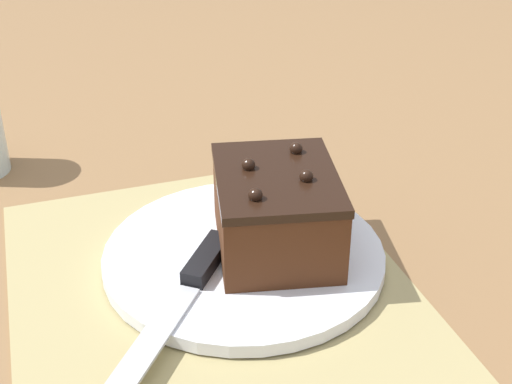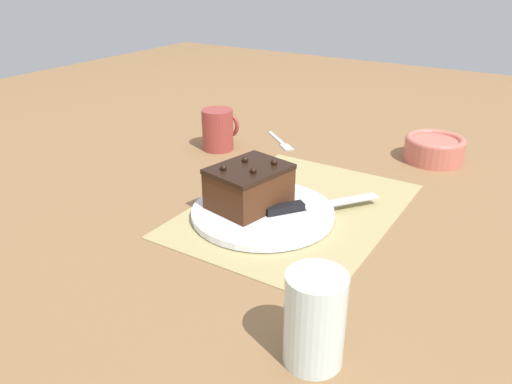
# 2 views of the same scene
# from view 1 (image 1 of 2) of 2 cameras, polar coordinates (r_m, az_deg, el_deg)

# --- Properties ---
(ground_plane) EXTENTS (3.00, 3.00, 0.00)m
(ground_plane) POSITION_cam_1_polar(r_m,az_deg,el_deg) (0.61, -2.76, -9.48)
(ground_plane) COLOR olive
(placemat_woven) EXTENTS (0.46, 0.34, 0.00)m
(placemat_woven) POSITION_cam_1_polar(r_m,az_deg,el_deg) (0.61, -2.76, -9.34)
(placemat_woven) COLOR tan
(placemat_woven) RESTS_ON ground_plane
(cake_plate) EXTENTS (0.26, 0.26, 0.01)m
(cake_plate) POSITION_cam_1_polar(r_m,az_deg,el_deg) (0.65, -0.98, -5.11)
(cake_plate) COLOR white
(cake_plate) RESTS_ON placemat_woven
(chocolate_cake) EXTENTS (0.15, 0.13, 0.08)m
(chocolate_cake) POSITION_cam_1_polar(r_m,az_deg,el_deg) (0.64, 1.63, -1.48)
(chocolate_cake) COLOR #472614
(chocolate_cake) RESTS_ON cake_plate
(serving_knife) EXTENTS (0.19, 0.15, 0.01)m
(serving_knife) POSITION_cam_1_polar(r_m,az_deg,el_deg) (0.60, -5.56, -7.46)
(serving_knife) COLOR black
(serving_knife) RESTS_ON cake_plate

